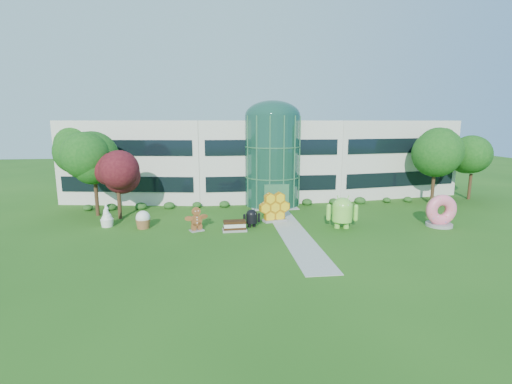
{
  "coord_description": "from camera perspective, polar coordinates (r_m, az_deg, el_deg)",
  "views": [
    {
      "loc": [
        -6.61,
        -28.34,
        9.19
      ],
      "look_at": [
        -2.52,
        6.0,
        2.6
      ],
      "focal_mm": 26.0,
      "sensor_mm": 36.0,
      "label": 1
    }
  ],
  "objects": [
    {
      "name": "walkway",
      "position": [
        32.38,
        5.3,
        -5.71
      ],
      "size": [
        2.4,
        20.0,
        0.04
      ],
      "primitive_type": "cube",
      "color": "#9E9E93",
      "rests_on": "ground"
    },
    {
      "name": "donut",
      "position": [
        36.7,
        26.49,
        -2.52
      ],
      "size": [
        2.84,
        1.42,
        2.92
      ],
      "primitive_type": null,
      "rotation": [
        0.0,
        0.0,
        -0.03
      ],
      "color": "#FD6085",
      "rests_on": "ground"
    },
    {
      "name": "tree_red",
      "position": [
        37.44,
        -20.43,
        0.59
      ],
      "size": [
        4.0,
        4.0,
        6.0
      ],
      "primitive_type": null,
      "color": "#3F0C14",
      "rests_on": "ground"
    },
    {
      "name": "android_green",
      "position": [
        33.09,
        13.14,
        -2.76
      ],
      "size": [
        3.14,
        2.4,
        3.2
      ],
      "primitive_type": null,
      "rotation": [
        0.0,
        0.0,
        -0.2
      ],
      "color": "#7CD343",
      "rests_on": "ground"
    },
    {
      "name": "atrium",
      "position": [
        41.1,
        2.51,
        4.79
      ],
      "size": [
        6.0,
        6.0,
        9.8
      ],
      "primitive_type": "cylinder",
      "color": "#194738",
      "rests_on": "ground"
    },
    {
      "name": "android_black",
      "position": [
        32.73,
        -0.67,
        -3.84
      ],
      "size": [
        1.81,
        1.39,
        1.85
      ],
      "primitive_type": null,
      "rotation": [
        0.0,
        0.0,
        0.2
      ],
      "color": "black",
      "rests_on": "ground"
    },
    {
      "name": "honeycomb",
      "position": [
        34.56,
        2.86,
        -2.51
      ],
      "size": [
        3.36,
        1.89,
        2.49
      ],
      "primitive_type": null,
      "rotation": [
        0.0,
        0.0,
        0.25
      ],
      "color": "yellow",
      "rests_on": "ground"
    },
    {
      "name": "trees_backdrop",
      "position": [
        42.16,
        2.28,
        3.98
      ],
      "size": [
        52.0,
        8.0,
        8.4
      ],
      "primitive_type": null,
      "color": "#124A12",
      "rests_on": "ground"
    },
    {
      "name": "ground",
      "position": [
        30.52,
        6.08,
        -6.8
      ],
      "size": [
        140.0,
        140.0,
        0.0
      ],
      "primitive_type": "plane",
      "color": "#215114",
      "rests_on": "ground"
    },
    {
      "name": "building",
      "position": [
        47.03,
        1.32,
        5.24
      ],
      "size": [
        46.0,
        15.0,
        9.3
      ],
      "primitive_type": null,
      "color": "beige",
      "rests_on": "ground"
    },
    {
      "name": "ice_cream_sandwich",
      "position": [
        31.71,
        -3.32,
        -5.21
      ],
      "size": [
        2.09,
        1.1,
        0.92
      ],
      "primitive_type": null,
      "rotation": [
        0.0,
        0.0,
        0.03
      ],
      "color": "#321C0B",
      "rests_on": "ground"
    },
    {
      "name": "froyo",
      "position": [
        35.41,
        -22.0,
        -3.34
      ],
      "size": [
        1.49,
        1.49,
        2.05
      ],
      "primitive_type": null,
      "rotation": [
        0.0,
        0.0,
        -0.29
      ],
      "color": "white",
      "rests_on": "ground"
    },
    {
      "name": "gingerbread",
      "position": [
        31.94,
        -9.16,
        -4.12
      ],
      "size": [
        2.43,
        1.73,
        2.1
      ],
      "primitive_type": null,
      "rotation": [
        0.0,
        0.0,
        0.42
      ],
      "color": "brown",
      "rests_on": "ground"
    },
    {
      "name": "cupcake",
      "position": [
        33.84,
        -16.99,
        -4.07
      ],
      "size": [
        1.64,
        1.64,
        1.58
      ],
      "primitive_type": null,
      "rotation": [
        0.0,
        0.0,
        -0.3
      ],
      "color": "white",
      "rests_on": "ground"
    }
  ]
}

